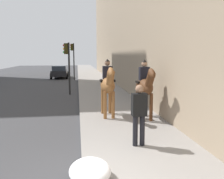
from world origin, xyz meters
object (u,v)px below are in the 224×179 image
traffic_light_far_curb (73,56)px  pedestrian_greeting (139,111)px  mounted_horse_far (145,86)px  car_near_lane (60,71)px  mounted_horse_near (108,84)px  traffic_light_near_curb (68,60)px

traffic_light_far_curb → pedestrian_greeting: bearing=-174.0°
pedestrian_greeting → mounted_horse_far: bearing=-19.5°
pedestrian_greeting → car_near_lane: 22.58m
mounted_horse_near → mounted_horse_far: size_ratio=1.01×
mounted_horse_near → pedestrian_greeting: size_ratio=1.38×
traffic_light_near_curb → mounted_horse_near: bearing=-164.6°
pedestrian_greeting → traffic_light_far_curb: traffic_light_far_curb is taller
mounted_horse_far → car_near_lane: size_ratio=0.52×
pedestrian_greeting → car_near_lane: bearing=8.4°
mounted_horse_near → traffic_light_far_curb: size_ratio=0.61×
mounted_horse_far → car_near_lane: bearing=-166.1°
pedestrian_greeting → traffic_light_near_curb: 10.38m
traffic_light_far_curb → traffic_light_near_curb: bearing=178.8°
traffic_light_near_curb → mounted_horse_far: bearing=-156.1°
mounted_horse_far → pedestrian_greeting: 2.98m
mounted_horse_near → pedestrian_greeting: 3.43m
car_near_lane → traffic_light_near_curb: bearing=-173.9°
mounted_horse_near → car_near_lane: bearing=-170.8°
mounted_horse_far → traffic_light_far_curb: 17.10m
pedestrian_greeting → traffic_light_near_curb: bearing=11.8°
mounted_horse_far → traffic_light_far_curb: size_ratio=0.61×
mounted_horse_near → car_near_lane: (18.89, 3.23, -0.68)m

